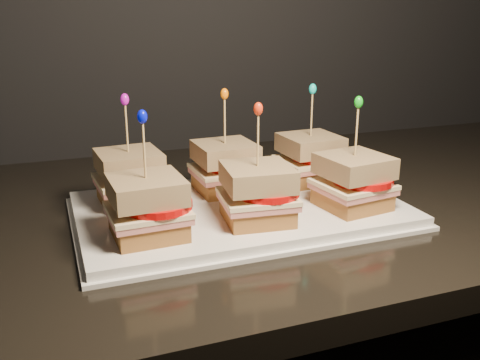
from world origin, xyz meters
name	(u,v)px	position (x,y,z in m)	size (l,w,h in m)	color
granite_slab	(115,226)	(-0.40, 1.66, 0.88)	(2.20, 0.71, 0.04)	black
platter	(240,210)	(-0.23, 1.59, 0.91)	(0.46, 0.28, 0.02)	white
platter_rim	(240,214)	(-0.23, 1.59, 0.90)	(0.47, 0.30, 0.01)	white
sandwich_0_bread_bot	(131,194)	(-0.38, 1.66, 0.93)	(0.09, 0.09, 0.02)	brown
sandwich_0_ham	(130,184)	(-0.38, 1.66, 0.94)	(0.09, 0.09, 0.01)	#CA685E
sandwich_0_cheese	(130,179)	(-0.38, 1.66, 0.95)	(0.10, 0.09, 0.01)	beige
sandwich_0_tomato	(139,175)	(-0.36, 1.65, 0.96)	(0.09, 0.09, 0.01)	red
sandwich_0_bread_top	(129,162)	(-0.38, 1.66, 0.98)	(0.09, 0.09, 0.03)	#532E10
sandwich_0_pick	(127,131)	(-0.38, 1.66, 1.02)	(0.00, 0.00, 0.09)	tan
sandwich_0_frill	(125,99)	(-0.38, 1.66, 1.07)	(0.01, 0.01, 0.02)	#C410C1
sandwich_1_bread_bot	(225,183)	(-0.23, 1.66, 0.93)	(0.09, 0.09, 0.02)	brown
sandwich_1_ham	(225,174)	(-0.23, 1.66, 0.94)	(0.09, 0.09, 0.01)	#CA685E
sandwich_1_cheese	(225,169)	(-0.23, 1.66, 0.95)	(0.10, 0.09, 0.01)	beige
sandwich_1_tomato	(234,165)	(-0.22, 1.65, 0.96)	(0.09, 0.09, 0.01)	red
sandwich_1_bread_top	(225,152)	(-0.23, 1.66, 0.98)	(0.09, 0.09, 0.03)	#532E10
sandwich_1_pick	(225,124)	(-0.23, 1.66, 1.02)	(0.00, 0.00, 0.09)	tan
sandwich_1_frill	(224,94)	(-0.23, 1.66, 1.07)	(0.01, 0.01, 0.02)	orange
sandwich_2_bread_bot	(309,174)	(-0.08, 1.66, 0.93)	(0.09, 0.09, 0.02)	brown
sandwich_2_ham	(310,164)	(-0.08, 1.66, 0.94)	(0.09, 0.09, 0.01)	#CA685E
sandwich_2_cheese	(310,160)	(-0.08, 1.66, 0.95)	(0.10, 0.09, 0.01)	beige
sandwich_2_tomato	(318,156)	(-0.07, 1.65, 0.96)	(0.09, 0.09, 0.01)	red
sandwich_2_bread_top	(310,144)	(-0.08, 1.66, 0.98)	(0.09, 0.09, 0.03)	#532E10
sandwich_2_pick	(312,117)	(-0.08, 1.66, 1.02)	(0.00, 0.00, 0.09)	tan
sandwich_2_frill	(313,89)	(-0.08, 1.66, 1.07)	(0.01, 0.01, 0.02)	#0FCBBB
sandwich_3_bread_bot	(148,227)	(-0.38, 1.52, 0.93)	(0.09, 0.09, 0.02)	brown
sandwich_3_ham	(148,215)	(-0.38, 1.52, 0.94)	(0.09, 0.09, 0.01)	#CA685E
sandwich_3_cheese	(148,210)	(-0.38, 1.52, 0.95)	(0.10, 0.09, 0.01)	beige
sandwich_3_tomato	(158,204)	(-0.36, 1.52, 0.96)	(0.09, 0.09, 0.01)	red
sandwich_3_bread_top	(146,189)	(-0.38, 1.52, 0.98)	(0.09, 0.09, 0.03)	#532E10
sandwich_3_pick	(144,154)	(-0.38, 1.52, 1.02)	(0.00, 0.00, 0.09)	tan
sandwich_3_frill	(142,117)	(-0.38, 1.52, 1.07)	(0.01, 0.01, 0.02)	#050DDE
sandwich_4_bread_bot	(257,212)	(-0.23, 1.52, 0.93)	(0.09, 0.09, 0.02)	brown
sandwich_4_ham	(257,201)	(-0.23, 1.52, 0.94)	(0.09, 0.09, 0.01)	#CA685E
sandwich_4_cheese	(257,196)	(-0.23, 1.52, 0.95)	(0.10, 0.09, 0.01)	beige
sandwich_4_tomato	(268,191)	(-0.22, 1.52, 0.96)	(0.09, 0.09, 0.01)	red
sandwich_4_bread_top	(258,177)	(-0.23, 1.52, 0.98)	(0.09, 0.09, 0.03)	#532E10
sandwich_4_pick	(258,144)	(-0.23, 1.52, 1.02)	(0.00, 0.00, 0.09)	tan
sandwich_4_frill	(258,109)	(-0.23, 1.52, 1.07)	(0.01, 0.01, 0.02)	red
sandwich_5_bread_bot	(352,199)	(-0.08, 1.52, 0.93)	(0.09, 0.09, 0.02)	brown
sandwich_5_ham	(353,189)	(-0.08, 1.52, 0.94)	(0.09, 0.09, 0.01)	#CA685E
sandwich_5_cheese	(353,184)	(-0.08, 1.52, 0.95)	(0.10, 0.09, 0.01)	beige
sandwich_5_tomato	(363,179)	(-0.07, 1.52, 0.96)	(0.09, 0.09, 0.01)	red
sandwich_5_bread_top	(354,166)	(-0.08, 1.52, 0.98)	(0.09, 0.09, 0.03)	#532E10
sandwich_5_pick	(356,135)	(-0.08, 1.52, 1.02)	(0.00, 0.00, 0.09)	tan
sandwich_5_frill	(359,102)	(-0.08, 1.52, 1.07)	(0.01, 0.01, 0.02)	#12AB18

